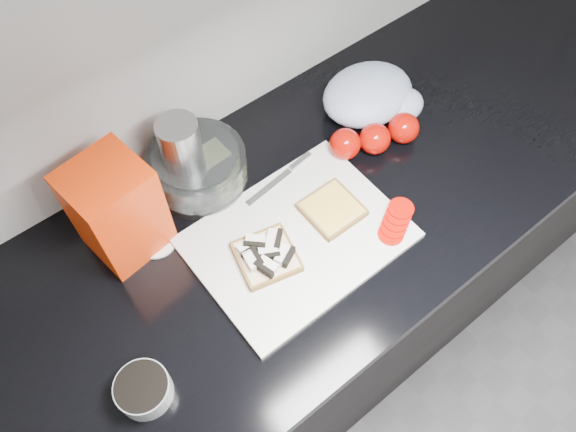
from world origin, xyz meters
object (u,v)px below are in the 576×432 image
at_px(steel_canister, 184,158).
at_px(cutting_board, 298,238).
at_px(glass_bowl, 198,168).
at_px(bread_bag, 117,210).

bearing_deg(steel_canister, cutting_board, -68.62).
bearing_deg(glass_bowl, steel_canister, -179.68).
relative_size(bread_bag, steel_canister, 1.12).
xyz_separation_m(cutting_board, bread_bag, (-0.26, 0.20, 0.10)).
bearing_deg(glass_bowl, cutting_board, -73.75).
height_order(cutting_board, glass_bowl, glass_bowl).
distance_m(cutting_board, glass_bowl, 0.25).
height_order(glass_bowl, steel_canister, steel_canister).
distance_m(glass_bowl, steel_canister, 0.06).
relative_size(cutting_board, bread_bag, 1.87).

